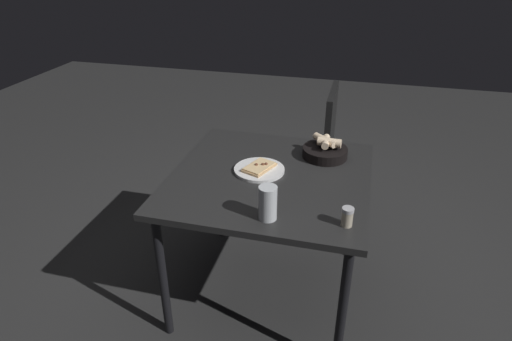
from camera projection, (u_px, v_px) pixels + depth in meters
name	position (u px, v px, depth m)	size (l,w,h in m)	color
ground	(268.00, 288.00, 2.34)	(8.00, 8.00, 0.00)	#2A2A2A
dining_table	(270.00, 187.00, 2.04)	(0.91, 0.91, 0.70)	black
pizza_plate	(259.00, 169.00, 2.04)	(0.24, 0.24, 0.04)	white
bread_basket	(325.00, 151.00, 2.16)	(0.22, 0.22, 0.11)	black
beer_glass	(268.00, 204.00, 1.67)	(0.07, 0.07, 0.14)	silver
pepper_shaker	(347.00, 218.00, 1.64)	(0.05, 0.05, 0.08)	#BFB299
chair_near	(310.00, 145.00, 2.79)	(0.44, 0.44, 0.86)	black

